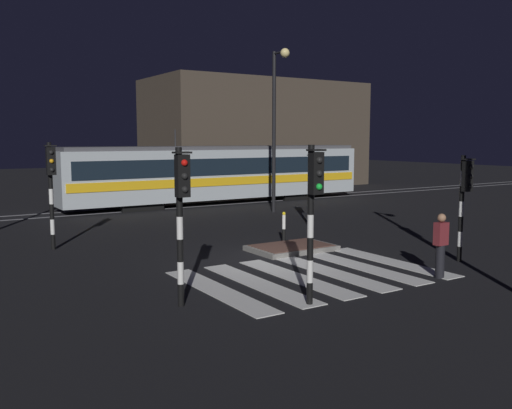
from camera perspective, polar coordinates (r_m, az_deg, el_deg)
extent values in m
plane|color=black|center=(16.90, 1.22, -5.71)|extent=(120.00, 120.00, 0.00)
cube|color=#59595E|center=(28.63, -13.52, -0.73)|extent=(80.00, 0.12, 0.03)
cube|color=#59595E|center=(29.98, -14.41, -0.43)|extent=(80.00, 0.12, 0.03)
cube|color=silver|center=(13.61, -3.99, -8.76)|extent=(0.71, 4.64, 0.02)
cube|color=silver|center=(14.18, 0.22, -8.10)|extent=(0.71, 4.64, 0.02)
cube|color=silver|center=(14.82, 4.07, -7.46)|extent=(0.71, 4.64, 0.02)
cube|color=silver|center=(15.52, 7.58, -6.85)|extent=(0.71, 4.64, 0.02)
cube|color=silver|center=(16.28, 10.76, -6.27)|extent=(0.71, 4.64, 0.02)
cube|color=silver|center=(17.09, 13.65, -5.73)|extent=(0.71, 4.64, 0.02)
cube|color=slate|center=(18.34, 3.66, -4.47)|extent=(2.69, 1.76, 0.16)
cube|color=brown|center=(18.33, 3.66, -4.20)|extent=(2.42, 1.58, 0.02)
cylinder|color=black|center=(19.62, -20.06, -3.63)|extent=(0.14, 0.14, 0.50)
cylinder|color=white|center=(19.54, -20.12, -2.17)|extent=(0.14, 0.14, 0.50)
cylinder|color=black|center=(19.47, -20.18, -0.70)|extent=(0.14, 0.14, 0.50)
cylinder|color=white|center=(19.42, -20.24, 0.78)|extent=(0.14, 0.14, 0.50)
cylinder|color=black|center=(19.37, -20.30, 2.26)|extent=(0.14, 0.14, 0.50)
cylinder|color=white|center=(19.34, -20.36, 3.75)|extent=(0.14, 0.14, 0.50)
cylinder|color=black|center=(19.33, -20.42, 5.25)|extent=(0.14, 0.14, 0.50)
cube|color=black|center=(19.17, -20.28, 4.20)|extent=(0.28, 0.20, 0.90)
sphere|color=black|center=(19.06, -20.24, 5.03)|extent=(0.14, 0.14, 0.14)
sphere|color=orange|center=(19.06, -20.20, 4.19)|extent=(0.14, 0.14, 0.14)
sphere|color=black|center=(19.08, -20.17, 3.35)|extent=(0.14, 0.14, 0.14)
cube|color=black|center=(19.16, -20.33, 5.67)|extent=(0.36, 0.24, 0.04)
cylinder|color=black|center=(12.43, -7.70, -9.17)|extent=(0.14, 0.14, 0.50)
cylinder|color=white|center=(12.30, -7.73, -6.95)|extent=(0.14, 0.14, 0.50)
cylinder|color=black|center=(12.19, -7.77, -4.69)|extent=(0.14, 0.14, 0.50)
cylinder|color=white|center=(12.11, -7.81, -2.39)|extent=(0.14, 0.14, 0.50)
cylinder|color=black|center=(12.04, -7.85, -0.06)|extent=(0.14, 0.14, 0.50)
cylinder|color=white|center=(11.99, -7.88, 2.29)|extent=(0.14, 0.14, 0.50)
cylinder|color=black|center=(11.96, -7.92, 4.65)|extent=(0.14, 0.14, 0.50)
cube|color=black|center=(11.83, -7.55, 2.93)|extent=(0.28, 0.20, 0.90)
sphere|color=red|center=(11.71, -7.35, 4.26)|extent=(0.14, 0.14, 0.14)
sphere|color=black|center=(11.73, -7.32, 2.90)|extent=(0.14, 0.14, 0.14)
sphere|color=black|center=(11.75, -7.30, 1.53)|extent=(0.14, 0.14, 0.14)
cube|color=black|center=(11.81, -7.59, 5.30)|extent=(0.36, 0.24, 0.04)
cylinder|color=black|center=(17.76, 20.11, -4.77)|extent=(0.14, 0.14, 0.45)
cylinder|color=white|center=(17.68, 20.17, -3.33)|extent=(0.14, 0.14, 0.45)
cylinder|color=black|center=(17.61, 20.22, -1.88)|extent=(0.14, 0.14, 0.45)
cylinder|color=white|center=(17.55, 20.28, -0.42)|extent=(0.14, 0.14, 0.45)
cylinder|color=black|center=(17.50, 20.34, 1.05)|extent=(0.14, 0.14, 0.45)
cylinder|color=white|center=(17.47, 20.40, 2.52)|extent=(0.14, 0.14, 0.45)
cylinder|color=black|center=(17.44, 20.47, 4.00)|extent=(0.14, 0.14, 0.45)
cube|color=black|center=(17.36, 20.86, 2.74)|extent=(0.28, 0.20, 0.90)
sphere|color=black|center=(17.28, 21.19, 3.64)|extent=(0.14, 0.14, 0.14)
sphere|color=black|center=(17.29, 21.15, 2.71)|extent=(0.14, 0.14, 0.14)
sphere|color=black|center=(17.31, 21.11, 1.79)|extent=(0.14, 0.14, 0.14)
cube|color=black|center=(17.34, 20.93, 4.35)|extent=(0.36, 0.24, 0.04)
cylinder|color=black|center=(12.47, 5.52, -9.07)|extent=(0.14, 0.14, 0.50)
cylinder|color=white|center=(12.34, 5.54, -6.83)|extent=(0.14, 0.14, 0.50)
cylinder|color=black|center=(12.23, 5.57, -4.54)|extent=(0.14, 0.14, 0.50)
cylinder|color=white|center=(12.14, 5.60, -2.21)|extent=(0.14, 0.14, 0.50)
cylinder|color=black|center=(12.08, 5.62, 0.14)|extent=(0.14, 0.14, 0.50)
cylinder|color=white|center=(12.03, 5.65, 2.52)|extent=(0.14, 0.14, 0.50)
cylinder|color=black|center=(12.00, 5.68, 4.91)|extent=(0.14, 0.14, 0.50)
cube|color=black|center=(11.89, 6.17, 3.20)|extent=(0.28, 0.20, 0.90)
sphere|color=black|center=(11.79, 6.52, 4.53)|extent=(0.14, 0.14, 0.14)
sphere|color=black|center=(11.80, 6.50, 3.17)|extent=(0.14, 0.14, 0.14)
sphere|color=green|center=(11.82, 6.48, 1.82)|extent=(0.14, 0.14, 0.14)
cube|color=black|center=(11.87, 6.20, 5.57)|extent=(0.36, 0.24, 0.04)
cylinder|color=black|center=(23.78, 5.43, -1.57)|extent=(0.14, 0.14, 0.44)
cylinder|color=white|center=(23.72, 5.45, -0.52)|extent=(0.14, 0.14, 0.44)
cylinder|color=black|center=(23.67, 5.46, 0.54)|extent=(0.14, 0.14, 0.44)
cylinder|color=white|center=(23.63, 5.47, 1.60)|extent=(0.14, 0.14, 0.44)
cylinder|color=black|center=(23.59, 5.48, 2.67)|extent=(0.14, 0.14, 0.44)
cylinder|color=white|center=(23.57, 5.49, 3.74)|extent=(0.14, 0.14, 0.44)
cylinder|color=black|center=(23.55, 5.51, 4.81)|extent=(0.14, 0.14, 0.44)
cube|color=black|center=(23.43, 5.75, 3.86)|extent=(0.28, 0.20, 0.90)
sphere|color=black|center=(23.33, 5.93, 4.54)|extent=(0.14, 0.14, 0.14)
sphere|color=black|center=(23.34, 5.92, 3.85)|extent=(0.14, 0.14, 0.14)
sphere|color=green|center=(23.36, 5.91, 3.16)|extent=(0.14, 0.14, 0.14)
cube|color=black|center=(23.41, 5.77, 5.06)|extent=(0.36, 0.24, 0.04)
cylinder|color=black|center=(27.62, 1.85, 7.32)|extent=(0.18, 0.18, 7.85)
cylinder|color=black|center=(27.55, 2.43, 15.30)|extent=(0.10, 0.90, 0.10)
sphere|color=#F9E08C|center=(27.18, 2.99, 15.25)|extent=(0.44, 0.44, 0.44)
cube|color=#B2BCC1|center=(31.53, -3.74, 3.19)|extent=(17.95, 2.50, 2.70)
cube|color=yellow|center=(30.45, -2.58, 2.41)|extent=(17.59, 0.04, 0.44)
cube|color=yellow|center=(32.67, -4.80, 2.68)|extent=(17.59, 0.04, 0.44)
cube|color=black|center=(30.40, -2.60, 3.91)|extent=(17.05, 0.03, 0.90)
cube|color=#4C4C51|center=(31.47, -3.76, 5.82)|extent=(17.59, 2.30, 0.20)
cylinder|color=#262628|center=(30.27, -8.27, 6.68)|extent=(0.08, 0.08, 1.00)
cube|color=black|center=(34.29, 3.54, 0.92)|extent=(2.20, 2.00, 0.35)
cube|color=black|center=(29.62, -12.12, -0.14)|extent=(2.20, 2.00, 0.35)
sphere|color=#F9F2CC|center=(36.74, 8.73, 3.00)|extent=(0.24, 0.24, 0.24)
cylinder|color=black|center=(15.46, 18.33, -5.56)|extent=(0.24, 0.24, 0.88)
cube|color=maroon|center=(15.32, 18.43, -2.86)|extent=(0.36, 0.22, 0.60)
sphere|color=#9E7051|center=(15.26, 18.49, -1.30)|extent=(0.22, 0.22, 0.22)
cylinder|color=black|center=(19.59, 2.86, -3.25)|extent=(0.12, 0.12, 0.50)
cylinder|color=white|center=(19.51, 2.87, -1.80)|extent=(0.12, 0.12, 0.50)
sphere|color=yellow|center=(19.46, 2.88, -0.93)|extent=(0.12, 0.12, 0.12)
cube|color=#42382D|center=(43.96, 0.01, 7.22)|extent=(16.53, 8.00, 8.04)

